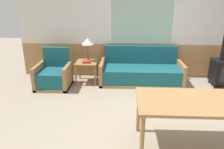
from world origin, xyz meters
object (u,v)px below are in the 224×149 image
object	(u,v)px
table_lamp	(88,42)
wood_stove	(224,59)
armchair	(54,76)
couch	(141,73)
dining_table	(201,106)
side_table	(87,65)

from	to	relation	value
table_lamp	wood_stove	size ratio (longest dim) A/B	0.23
armchair	table_lamp	size ratio (longest dim) A/B	1.57
table_lamp	wood_stove	bearing A→B (deg)	-2.96
couch	dining_table	size ratio (longest dim) A/B	1.16
dining_table	wood_stove	xyz separation A→B (m)	(1.31, 2.38, 0.01)
table_lamp	side_table	bearing A→B (deg)	-108.24
couch	armchair	bearing A→B (deg)	-170.37
armchair	side_table	bearing A→B (deg)	21.26
couch	table_lamp	xyz separation A→B (m)	(-1.33, 0.06, 0.76)
dining_table	wood_stove	world-z (taller)	wood_stove
table_lamp	dining_table	world-z (taller)	table_lamp
couch	side_table	size ratio (longest dim) A/B	3.77
side_table	dining_table	world-z (taller)	dining_table
couch	armchair	distance (m)	2.14
armchair	wood_stove	bearing A→B (deg)	1.41
armchair	dining_table	xyz separation A→B (m)	(2.73, -2.13, 0.41)
side_table	wood_stove	distance (m)	3.30
armchair	table_lamp	world-z (taller)	table_lamp
armchair	table_lamp	distance (m)	1.17
side_table	dining_table	xyz separation A→B (m)	(1.97, -2.46, 0.23)
couch	wood_stove	bearing A→B (deg)	-3.21
table_lamp	armchair	bearing A→B (deg)	-151.90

